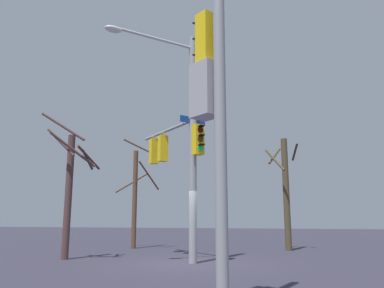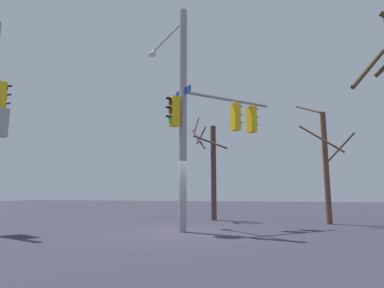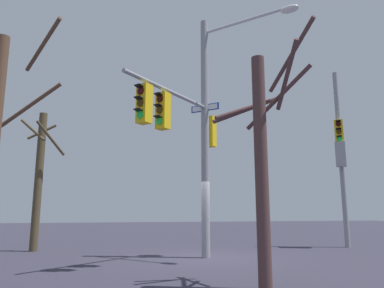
# 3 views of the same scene
# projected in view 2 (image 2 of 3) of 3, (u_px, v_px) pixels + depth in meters

# --- Properties ---
(ground_plane) EXTENTS (80.00, 80.00, 0.00)m
(ground_plane) POSITION_uv_depth(u_px,v_px,m) (182.00, 232.00, 11.12)
(ground_plane) COLOR #2F2D3C
(main_signal_pole_assembly) EXTENTS (3.43, 5.58, 8.43)m
(main_signal_pole_assembly) POSITION_uv_depth(u_px,v_px,m) (196.00, 110.00, 12.25)
(main_signal_pole_assembly) COLOR gray
(main_signal_pole_assembly) RESTS_ON ground
(bare_tree_behind_pole) EXTENTS (2.01, 2.05, 5.55)m
(bare_tree_behind_pole) POSITION_uv_depth(u_px,v_px,m) (212.00, 165.00, 16.22)
(bare_tree_behind_pole) COLOR #4E3432
(bare_tree_behind_pole) RESTS_ON ground
(bare_tree_corner) EXTENTS (2.39, 2.40, 5.51)m
(bare_tree_corner) POSITION_uv_depth(u_px,v_px,m) (326.00, 162.00, 14.23)
(bare_tree_corner) COLOR brown
(bare_tree_corner) RESTS_ON ground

